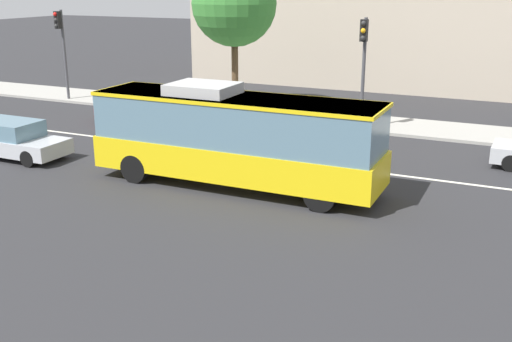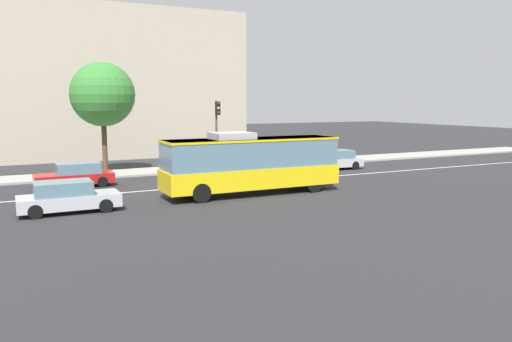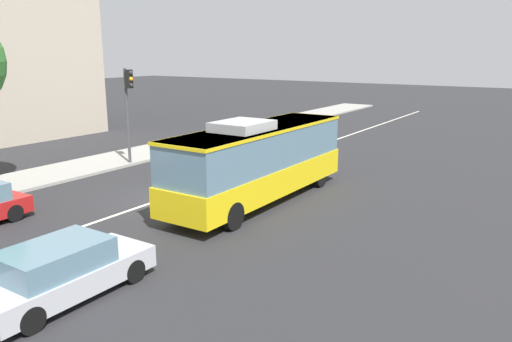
{
  "view_description": "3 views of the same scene",
  "coord_description": "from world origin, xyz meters",
  "px_view_note": "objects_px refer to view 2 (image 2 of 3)",
  "views": [
    {
      "loc": [
        11.03,
        -21.25,
        6.74
      ],
      "look_at": [
        3.54,
        -5.0,
        1.15
      ],
      "focal_mm": 42.72,
      "sensor_mm": 36.0,
      "label": 1
    },
    {
      "loc": [
        -9.86,
        -28.24,
        5.06
      ],
      "look_at": [
        1.45,
        -5.37,
        1.55
      ],
      "focal_mm": 35.05,
      "sensor_mm": 36.0,
      "label": 2
    },
    {
      "loc": [
        -14.53,
        -14.32,
        6.04
      ],
      "look_at": [
        1.79,
        -3.56,
        1.34
      ],
      "focal_mm": 34.95,
      "sensor_mm": 36.0,
      "label": 3
    }
  ],
  "objects_px": {
    "transit_bus": "(251,162)",
    "street_tree_kerbside_left": "(103,95)",
    "sedan_silver": "(67,197)",
    "sedan_red": "(76,175)",
    "sedan_silver_ahead": "(334,160)",
    "traffic_light_near_corner": "(217,123)"
  },
  "relations": [
    {
      "from": "transit_bus",
      "to": "street_tree_kerbside_left",
      "type": "distance_m",
      "value": 13.7
    },
    {
      "from": "sedan_silver",
      "to": "sedan_red",
      "type": "relative_size",
      "value": 0.99
    },
    {
      "from": "transit_bus",
      "to": "sedan_silver",
      "type": "height_order",
      "value": "transit_bus"
    },
    {
      "from": "sedan_silver_ahead",
      "to": "traffic_light_near_corner",
      "type": "bearing_deg",
      "value": -17.56
    },
    {
      "from": "sedan_silver_ahead",
      "to": "traffic_light_near_corner",
      "type": "xyz_separation_m",
      "value": [
        -8.34,
        2.9,
        2.84
      ]
    },
    {
      "from": "traffic_light_near_corner",
      "to": "sedan_red",
      "type": "bearing_deg",
      "value": -77.04
    },
    {
      "from": "sedan_red",
      "to": "sedan_silver_ahead",
      "type": "xyz_separation_m",
      "value": [
        18.6,
        -0.32,
        0.0
      ]
    },
    {
      "from": "sedan_red",
      "to": "sedan_silver_ahead",
      "type": "distance_m",
      "value": 18.6
    },
    {
      "from": "traffic_light_near_corner",
      "to": "sedan_silver",
      "type": "bearing_deg",
      "value": -50.45
    },
    {
      "from": "street_tree_kerbside_left",
      "to": "sedan_silver_ahead",
      "type": "bearing_deg",
      "value": -18.23
    },
    {
      "from": "street_tree_kerbside_left",
      "to": "transit_bus",
      "type": "bearing_deg",
      "value": -63.39
    },
    {
      "from": "sedan_silver_ahead",
      "to": "street_tree_kerbside_left",
      "type": "distance_m",
      "value": 17.54
    },
    {
      "from": "transit_bus",
      "to": "sedan_red",
      "type": "xyz_separation_m",
      "value": [
        -8.5,
        6.82,
        -1.09
      ]
    },
    {
      "from": "sedan_silver",
      "to": "sedan_silver_ahead",
      "type": "height_order",
      "value": "same"
    },
    {
      "from": "street_tree_kerbside_left",
      "to": "sedan_red",
      "type": "bearing_deg",
      "value": -117.66
    },
    {
      "from": "sedan_silver",
      "to": "sedan_silver_ahead",
      "type": "relative_size",
      "value": 0.99
    },
    {
      "from": "sedan_red",
      "to": "street_tree_kerbside_left",
      "type": "xyz_separation_m",
      "value": [
        2.6,
        4.95,
        4.88
      ]
    },
    {
      "from": "sedan_silver",
      "to": "sedan_silver_ahead",
      "type": "bearing_deg",
      "value": 19.62
    },
    {
      "from": "sedan_silver",
      "to": "traffic_light_near_corner",
      "type": "distance_m",
      "value": 15.41
    },
    {
      "from": "sedan_red",
      "to": "street_tree_kerbside_left",
      "type": "bearing_deg",
      "value": -118.8
    },
    {
      "from": "transit_bus",
      "to": "traffic_light_near_corner",
      "type": "relative_size",
      "value": 1.92
    },
    {
      "from": "sedan_red",
      "to": "street_tree_kerbside_left",
      "type": "relative_size",
      "value": 0.58
    }
  ]
}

